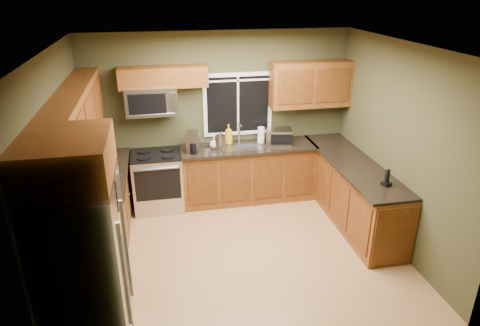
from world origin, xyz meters
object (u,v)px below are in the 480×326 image
object	(u,v)px
paper_towel_roll	(261,135)
range	(158,181)
soap_bottle_a	(229,134)
soap_bottle_c	(214,143)
microwave	(151,101)
kettle	(220,142)
coffee_maker	(193,143)
cordless_phone	(387,181)
toaster_oven	(279,136)
refrigerator	(85,271)

from	to	relation	value
paper_towel_roll	range	bearing A→B (deg)	-175.18
soap_bottle_a	soap_bottle_c	bearing A→B (deg)	-151.37
microwave	kettle	xyz separation A→B (m)	(1.00, -0.18, -0.66)
coffee_maker	cordless_phone	bearing A→B (deg)	-35.61
coffee_maker	soap_bottle_c	xyz separation A→B (m)	(0.34, 0.09, -0.06)
soap_bottle_c	cordless_phone	size ratio (longest dim) A/B	0.82
range	toaster_oven	size ratio (longest dim) A/B	2.07
range	toaster_oven	distance (m)	2.05
range	toaster_oven	world-z (taller)	toaster_oven
soap_bottle_a	range	bearing A→B (deg)	-171.75
toaster_oven	paper_towel_roll	distance (m)	0.29
refrigerator	range	bearing A→B (deg)	76.03
range	soap_bottle_a	world-z (taller)	soap_bottle_a
range	paper_towel_roll	bearing A→B (deg)	4.82
range	microwave	distance (m)	1.27
range	paper_towel_roll	size ratio (longest dim) A/B	3.30
toaster_oven	kettle	xyz separation A→B (m)	(-0.97, -0.07, 0.00)
range	coffee_maker	xyz separation A→B (m)	(0.57, -0.06, 0.62)
microwave	soap_bottle_c	bearing A→B (deg)	-6.59
paper_towel_roll	soap_bottle_a	bearing A→B (deg)	177.16
range	kettle	bearing A→B (deg)	-2.61
refrigerator	toaster_oven	xyz separation A→B (m)	(2.65, 2.79, 0.17)
kettle	soap_bottle_c	size ratio (longest dim) A/B	1.54
microwave	soap_bottle_c	xyz separation A→B (m)	(0.91, -0.11, -0.70)
microwave	toaster_oven	size ratio (longest dim) A/B	1.68
refrigerator	soap_bottle_c	distance (m)	3.23
coffee_maker	soap_bottle_c	distance (m)	0.36
microwave	range	bearing A→B (deg)	-89.98
soap_bottle_a	cordless_phone	world-z (taller)	soap_bottle_a
soap_bottle_a	paper_towel_roll	bearing A→B (deg)	-2.84
soap_bottle_c	cordless_phone	bearing A→B (deg)	-41.45
range	cordless_phone	world-z (taller)	cordless_phone
kettle	toaster_oven	bearing A→B (deg)	3.95
range	soap_bottle_c	world-z (taller)	soap_bottle_c
soap_bottle_c	paper_towel_roll	bearing A→B (deg)	8.19
refrigerator	kettle	world-z (taller)	refrigerator
toaster_oven	paper_towel_roll	bearing A→B (deg)	155.32
soap_bottle_a	kettle	bearing A→B (deg)	-128.30
kettle	soap_bottle_c	distance (m)	0.12
cordless_phone	microwave	bearing A→B (deg)	147.32
range	microwave	size ratio (longest dim) A/B	1.23
toaster_oven	cordless_phone	distance (m)	1.99
refrigerator	kettle	distance (m)	3.21
paper_towel_roll	soap_bottle_a	size ratio (longest dim) A/B	0.87
kettle	soap_bottle_a	size ratio (longest dim) A/B	0.86
microwave	cordless_phone	world-z (taller)	microwave
kettle	paper_towel_roll	world-z (taller)	paper_towel_roll
paper_towel_roll	soap_bottle_c	bearing A→B (deg)	-171.81
refrigerator	soap_bottle_a	distance (m)	3.48
kettle	soap_bottle_a	world-z (taller)	soap_bottle_a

